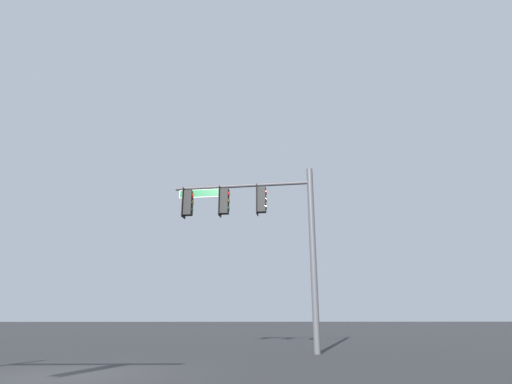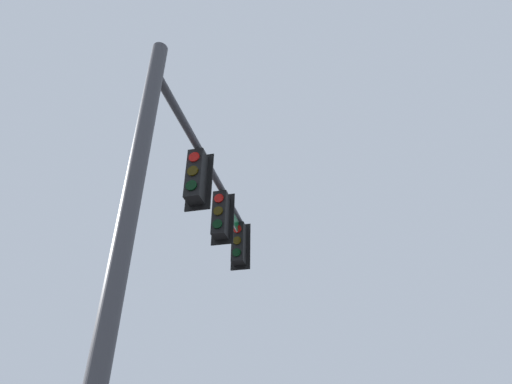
# 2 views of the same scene
# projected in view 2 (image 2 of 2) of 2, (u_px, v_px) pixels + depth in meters

# --- Properties ---
(signal_pole_near) EXTENTS (5.85, 1.65, 7.32)m
(signal_pole_near) POSITION_uv_depth(u_px,v_px,m) (192.00, 218.00, 7.30)
(signal_pole_near) COLOR #47474C
(signal_pole_near) RESTS_ON ground_plane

